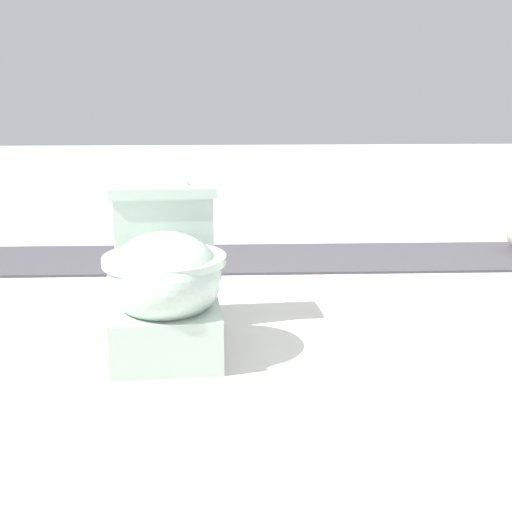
% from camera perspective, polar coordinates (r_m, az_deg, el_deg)
% --- Properties ---
extents(ground_plane, '(14.00, 14.00, 0.00)m').
position_cam_1_polar(ground_plane, '(2.42, -4.69, -7.00)').
color(ground_plane, beige).
extents(gravel_strip, '(0.56, 8.00, 0.01)m').
position_cam_1_polar(gravel_strip, '(3.51, 4.21, -0.16)').
color(gravel_strip, '#423F44').
rests_on(gravel_strip, ground).
extents(toilet, '(0.66, 0.42, 0.52)m').
position_cam_1_polar(toilet, '(2.37, -7.27, -1.96)').
color(toilet, '#B2C6B7').
rests_on(toilet, ground).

